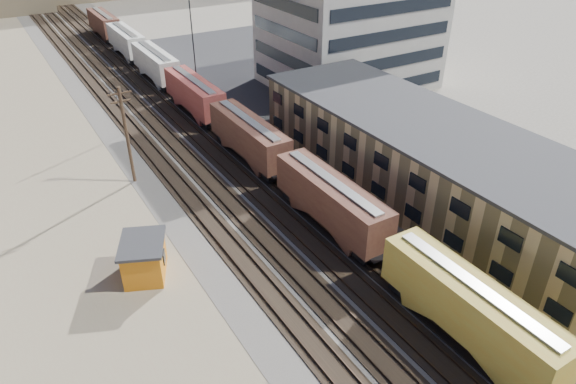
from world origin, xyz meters
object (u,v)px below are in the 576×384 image
freight_train (219,113)px  maintenance_shed (144,258)px  utility_pole_north (127,134)px  parked_car_blue (351,112)px

freight_train → maintenance_shed: (-15.86, -20.70, -1.21)m
freight_train → utility_pole_north: size_ratio=11.97×
utility_pole_north → parked_car_blue: (28.95, 1.93, -4.61)m
utility_pole_north → maintenance_shed: utility_pole_north is taller
maintenance_shed → parked_car_blue: bearing=27.2°
utility_pole_north → maintenance_shed: (-3.56, -14.78, -3.71)m
freight_train → utility_pole_north: bearing=-154.3°
maintenance_shed → parked_car_blue: 36.57m
freight_train → parked_car_blue: size_ratio=24.10×
utility_pole_north → maintenance_shed: bearing=-103.5°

